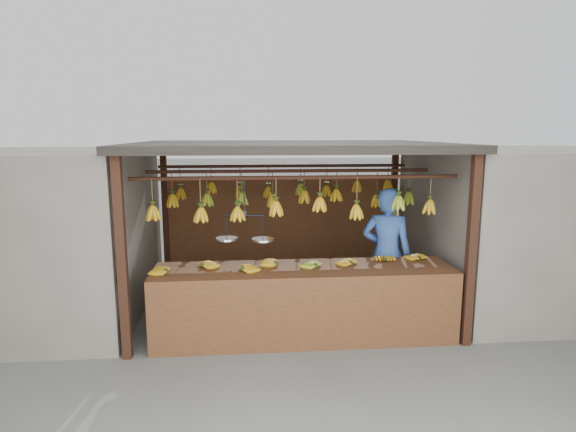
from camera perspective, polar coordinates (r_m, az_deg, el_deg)
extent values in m
plane|color=#5B5B57|center=(7.26, 0.22, -10.57)|extent=(80.00, 80.00, 0.00)
cube|color=black|center=(5.62, -19.08, -5.00)|extent=(0.10, 0.10, 2.30)
cube|color=black|center=(6.06, 20.88, -4.05)|extent=(0.10, 0.10, 2.30)
cube|color=black|center=(8.50, -14.30, 0.19)|extent=(0.10, 0.10, 2.30)
cube|color=black|center=(8.79, 12.38, 0.59)|extent=(0.10, 0.10, 2.30)
cube|color=black|center=(6.80, 0.23, 8.30)|extent=(4.30, 3.30, 0.10)
cylinder|color=black|center=(5.83, 1.15, 4.57)|extent=(4.00, 0.05, 0.05)
cylinder|color=black|center=(6.82, 0.23, 5.36)|extent=(4.00, 0.05, 0.05)
cylinder|color=black|center=(7.82, -0.46, 5.95)|extent=(4.00, 0.05, 0.05)
cube|color=#58311A|center=(8.46, -0.73, -1.26)|extent=(4.00, 0.06, 1.80)
cube|color=slate|center=(7.52, -28.25, -1.95)|extent=(3.00, 3.00, 2.30)
cube|color=slate|center=(8.11, 26.46, -1.01)|extent=(3.00, 3.00, 2.30)
cube|color=#58311A|center=(5.96, 1.91, -6.49)|extent=(3.68, 0.82, 0.08)
cube|color=#58311A|center=(5.71, 2.39, -11.60)|extent=(3.68, 0.04, 0.90)
cube|color=black|center=(5.82, -15.32, -11.96)|extent=(0.07, 0.07, 0.82)
cube|color=black|center=(6.23, 18.70, -10.66)|extent=(0.07, 0.07, 0.82)
cube|color=black|center=(6.48, -14.21, -9.61)|extent=(0.07, 0.07, 0.82)
cube|color=black|center=(6.85, 16.27, -8.63)|extent=(0.07, 0.07, 0.82)
ellipsoid|color=#C89115|center=(5.86, -14.19, -6.37)|extent=(0.27, 0.22, 0.06)
ellipsoid|color=#C89115|center=(5.99, -10.06, -5.86)|extent=(0.30, 0.28, 0.06)
ellipsoid|color=#C89115|center=(5.77, -5.40, -6.36)|extent=(0.30, 0.27, 0.06)
ellipsoid|color=#C89115|center=(6.03, -1.41, -5.61)|extent=(0.27, 0.23, 0.06)
ellipsoid|color=#92A523|center=(5.91, 3.44, -5.94)|extent=(0.30, 0.29, 0.06)
ellipsoid|color=#C89115|center=(6.07, 7.61, -5.59)|extent=(0.30, 0.30, 0.06)
ellipsoid|color=#C89115|center=(6.29, 11.51, -5.14)|extent=(0.20, 0.26, 0.06)
ellipsoid|color=#C89115|center=(6.47, 15.40, -4.88)|extent=(0.26, 0.29, 0.06)
ellipsoid|color=#C89115|center=(5.92, -15.69, 0.33)|extent=(0.16, 0.16, 0.28)
ellipsoid|color=#C89115|center=(5.86, -10.28, 0.13)|extent=(0.16, 0.16, 0.28)
ellipsoid|color=#C89115|center=(5.85, -6.00, 0.26)|extent=(0.16, 0.16, 0.28)
ellipsoid|color=#C89115|center=(5.81, -1.42, 0.87)|extent=(0.16, 0.16, 0.28)
ellipsoid|color=#C89115|center=(5.87, 3.78, 1.40)|extent=(0.16, 0.16, 0.28)
ellipsoid|color=#C89115|center=(5.98, 8.12, 0.47)|extent=(0.16, 0.16, 0.28)
ellipsoid|color=#92A523|center=(6.12, 12.96, 1.49)|extent=(0.16, 0.16, 0.28)
ellipsoid|color=#C89115|center=(6.30, 16.43, 1.06)|extent=(0.16, 0.16, 0.28)
ellipsoid|color=#C89115|center=(6.96, -13.53, 1.76)|extent=(0.16, 0.16, 0.28)
ellipsoid|color=#92A523|center=(6.83, -9.57, 1.90)|extent=(0.16, 0.16, 0.28)
ellipsoid|color=#92A523|center=(6.87, -5.50, 2.01)|extent=(0.16, 0.16, 0.28)
ellipsoid|color=#C89115|center=(6.88, -1.84, 1.84)|extent=(0.16, 0.16, 0.28)
ellipsoid|color=#C89115|center=(6.89, 1.93, 2.28)|extent=(0.16, 0.16, 0.28)
ellipsoid|color=#C89115|center=(6.99, 5.76, 2.48)|extent=(0.16, 0.16, 0.28)
ellipsoid|color=#C89115|center=(7.06, 10.46, 1.77)|extent=(0.16, 0.16, 0.28)
ellipsoid|color=#92A523|center=(7.23, 14.11, 2.03)|extent=(0.16, 0.16, 0.28)
ellipsoid|color=#C89115|center=(7.85, -12.60, 2.58)|extent=(0.16, 0.16, 0.28)
ellipsoid|color=#C89115|center=(7.81, -9.08, 3.32)|extent=(0.16, 0.16, 0.28)
ellipsoid|color=#C89115|center=(7.83, -5.67, 2.88)|extent=(0.16, 0.16, 0.28)
ellipsoid|color=#C89115|center=(7.85, -2.34, 2.83)|extent=(0.16, 0.16, 0.28)
ellipsoid|color=#92A523|center=(7.89, 1.52, 3.20)|extent=(0.16, 0.16, 0.28)
ellipsoid|color=#C89115|center=(7.97, 4.60, 2.96)|extent=(0.16, 0.16, 0.28)
ellipsoid|color=#C89115|center=(8.01, 8.18, 3.46)|extent=(0.16, 0.16, 0.28)
ellipsoid|color=#C89115|center=(8.19, 11.75, 3.56)|extent=(0.16, 0.16, 0.28)
cylinder|color=black|center=(5.82, -5.22, 2.27)|extent=(0.02, 0.02, 0.45)
cylinder|color=black|center=(5.86, -5.18, 0.07)|extent=(0.48, 0.12, 0.02)
cylinder|color=silver|center=(5.96, -7.26, -2.73)|extent=(0.26, 0.26, 0.02)
cylinder|color=silver|center=(5.88, -2.99, -2.85)|extent=(0.26, 0.26, 0.02)
imported|color=#3359A5|center=(6.66, 11.58, -4.48)|extent=(0.78, 0.66, 1.82)
cube|color=#199926|center=(8.60, 12.36, 2.14)|extent=(0.08, 0.26, 0.34)
cube|color=yellow|center=(8.64, 12.28, 0.09)|extent=(0.08, 0.26, 0.34)
cube|color=red|center=(8.69, 12.22, -1.45)|extent=(0.08, 0.26, 0.34)
cube|color=#1426BF|center=(8.75, 12.15, -3.41)|extent=(0.08, 0.26, 0.34)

